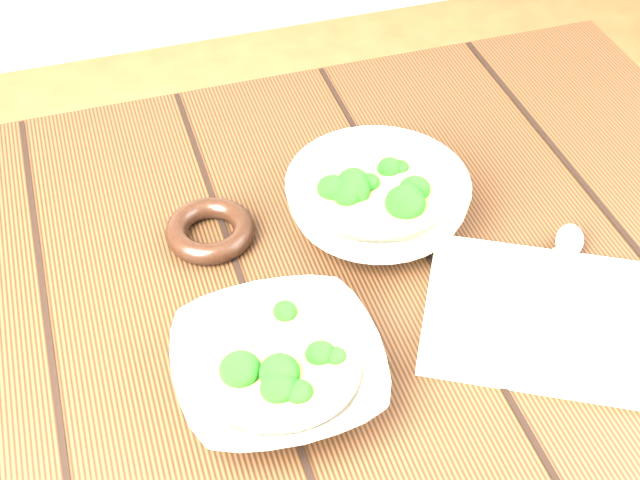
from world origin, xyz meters
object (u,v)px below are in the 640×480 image
(trivet, at_px, (210,230))
(napkin, at_px, (540,316))
(table, at_px, (275,376))
(soup_bowl_back, at_px, (377,201))
(soup_bowl_front, at_px, (278,369))

(trivet, xyz_separation_m, napkin, (0.29, -0.22, -0.01))
(table, relative_size, trivet, 12.27)
(table, distance_m, napkin, 0.30)
(soup_bowl_back, distance_m, trivet, 0.18)
(soup_bowl_front, height_order, napkin, soup_bowl_front)
(soup_bowl_back, relative_size, napkin, 1.16)
(soup_bowl_back, height_order, napkin, soup_bowl_back)
(napkin, bearing_deg, table, -173.14)
(trivet, bearing_deg, napkin, -36.88)
(soup_bowl_front, bearing_deg, soup_bowl_back, 48.13)
(soup_bowl_front, relative_size, napkin, 0.88)
(table, xyz_separation_m, soup_bowl_back, (0.14, 0.08, 0.15))
(soup_bowl_front, relative_size, trivet, 2.03)
(trivet, bearing_deg, soup_bowl_front, -85.34)
(table, relative_size, soup_bowl_front, 6.04)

